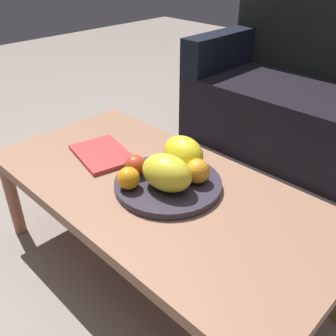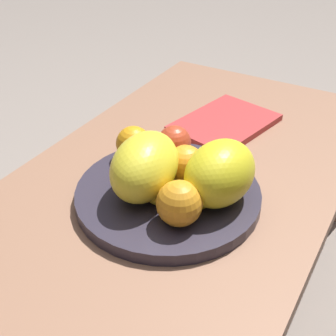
{
  "view_description": "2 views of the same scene",
  "coord_description": "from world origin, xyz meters",
  "px_view_note": "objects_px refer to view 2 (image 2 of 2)",
  "views": [
    {
      "loc": [
        0.77,
        -0.72,
        1.11
      ],
      "look_at": [
        0.03,
        0.02,
        0.47
      ],
      "focal_mm": 40.03,
      "sensor_mm": 36.0,
      "label": 1
    },
    {
      "loc": [
        0.65,
        0.38,
        0.95
      ],
      "look_at": [
        0.03,
        0.02,
        0.47
      ],
      "focal_mm": 49.16,
      "sensor_mm": 36.0,
      "label": 2
    }
  ],
  "objects_px": {
    "melon_smaller_beside": "(220,173)",
    "banana_bunch": "(199,192)",
    "orange_front": "(134,143)",
    "orange_left": "(179,203)",
    "melon_large_front": "(145,166)",
    "fruit_bowl": "(168,195)",
    "magazine": "(225,123)",
    "apple_front": "(174,142)",
    "coffee_table": "(167,203)",
    "orange_right": "(186,163)"
  },
  "relations": [
    {
      "from": "melon_smaller_beside",
      "to": "magazine",
      "type": "height_order",
      "value": "melon_smaller_beside"
    },
    {
      "from": "coffee_table",
      "to": "apple_front",
      "type": "distance_m",
      "value": 0.13
    },
    {
      "from": "orange_right",
      "to": "magazine",
      "type": "distance_m",
      "value": 0.29
    },
    {
      "from": "melon_smaller_beside",
      "to": "banana_bunch",
      "type": "xyz_separation_m",
      "value": [
        0.03,
        -0.02,
        -0.03
      ]
    },
    {
      "from": "melon_large_front",
      "to": "magazine",
      "type": "bearing_deg",
      "value": 178.94
    },
    {
      "from": "orange_right",
      "to": "melon_smaller_beside",
      "type": "bearing_deg",
      "value": 72.27
    },
    {
      "from": "fruit_bowl",
      "to": "orange_front",
      "type": "height_order",
      "value": "orange_front"
    },
    {
      "from": "fruit_bowl",
      "to": "melon_large_front",
      "type": "height_order",
      "value": "melon_large_front"
    },
    {
      "from": "melon_large_front",
      "to": "orange_left",
      "type": "height_order",
      "value": "melon_large_front"
    },
    {
      "from": "orange_front",
      "to": "magazine",
      "type": "height_order",
      "value": "orange_front"
    },
    {
      "from": "orange_right",
      "to": "banana_bunch",
      "type": "bearing_deg",
      "value": 44.87
    },
    {
      "from": "orange_right",
      "to": "apple_front",
      "type": "xyz_separation_m",
      "value": [
        -0.06,
        -0.06,
        -0.0
      ]
    },
    {
      "from": "orange_front",
      "to": "orange_left",
      "type": "height_order",
      "value": "orange_left"
    },
    {
      "from": "orange_front",
      "to": "orange_left",
      "type": "xyz_separation_m",
      "value": [
        0.13,
        0.18,
        0.0
      ]
    },
    {
      "from": "orange_left",
      "to": "banana_bunch",
      "type": "height_order",
      "value": "orange_left"
    },
    {
      "from": "apple_front",
      "to": "orange_left",
      "type": "bearing_deg",
      "value": 31.68
    },
    {
      "from": "fruit_bowl",
      "to": "orange_right",
      "type": "bearing_deg",
      "value": 166.59
    },
    {
      "from": "melon_smaller_beside",
      "to": "orange_right",
      "type": "distance_m",
      "value": 0.09
    },
    {
      "from": "melon_large_front",
      "to": "coffee_table",
      "type": "bearing_deg",
      "value": 168.58
    },
    {
      "from": "orange_front",
      "to": "orange_right",
      "type": "distance_m",
      "value": 0.13
    },
    {
      "from": "magazine",
      "to": "melon_smaller_beside",
      "type": "bearing_deg",
      "value": 34.27
    },
    {
      "from": "fruit_bowl",
      "to": "apple_front",
      "type": "height_order",
      "value": "apple_front"
    },
    {
      "from": "orange_left",
      "to": "orange_right",
      "type": "xyz_separation_m",
      "value": [
        -0.12,
        -0.05,
        -0.0
      ]
    },
    {
      "from": "orange_left",
      "to": "banana_bunch",
      "type": "distance_m",
      "value": 0.06
    },
    {
      "from": "melon_large_front",
      "to": "orange_front",
      "type": "xyz_separation_m",
      "value": [
        -0.09,
        -0.08,
        -0.02
      ]
    },
    {
      "from": "orange_front",
      "to": "banana_bunch",
      "type": "xyz_separation_m",
      "value": [
        0.07,
        0.19,
        -0.01
      ]
    },
    {
      "from": "coffee_table",
      "to": "orange_front",
      "type": "height_order",
      "value": "orange_front"
    },
    {
      "from": "fruit_bowl",
      "to": "orange_left",
      "type": "bearing_deg",
      "value": 41.6
    },
    {
      "from": "orange_left",
      "to": "magazine",
      "type": "relative_size",
      "value": 0.33
    },
    {
      "from": "melon_smaller_beside",
      "to": "orange_front",
      "type": "xyz_separation_m",
      "value": [
        -0.04,
        -0.21,
        -0.02
      ]
    },
    {
      "from": "banana_bunch",
      "to": "magazine",
      "type": "height_order",
      "value": "banana_bunch"
    },
    {
      "from": "orange_left",
      "to": "fruit_bowl",
      "type": "bearing_deg",
      "value": -138.4
    },
    {
      "from": "orange_front",
      "to": "magazine",
      "type": "relative_size",
      "value": 0.3
    },
    {
      "from": "coffee_table",
      "to": "fruit_bowl",
      "type": "height_order",
      "value": "fruit_bowl"
    },
    {
      "from": "coffee_table",
      "to": "banana_bunch",
      "type": "height_order",
      "value": "banana_bunch"
    },
    {
      "from": "melon_smaller_beside",
      "to": "orange_left",
      "type": "bearing_deg",
      "value": -18.79
    },
    {
      "from": "orange_front",
      "to": "coffee_table",
      "type": "bearing_deg",
      "value": 74.05
    },
    {
      "from": "coffee_table",
      "to": "apple_front",
      "type": "xyz_separation_m",
      "value": [
        -0.08,
        -0.03,
        0.1
      ]
    },
    {
      "from": "fruit_bowl",
      "to": "orange_left",
      "type": "distance_m",
      "value": 0.11
    },
    {
      "from": "melon_large_front",
      "to": "orange_right",
      "type": "distance_m",
      "value": 0.09
    },
    {
      "from": "melon_smaller_beside",
      "to": "magazine",
      "type": "relative_size",
      "value": 0.63
    },
    {
      "from": "apple_front",
      "to": "melon_smaller_beside",
      "type": "bearing_deg",
      "value": 58.62
    },
    {
      "from": "melon_smaller_beside",
      "to": "orange_front",
      "type": "relative_size",
      "value": 2.14
    },
    {
      "from": "banana_bunch",
      "to": "orange_right",
      "type": "bearing_deg",
      "value": -135.13
    },
    {
      "from": "orange_front",
      "to": "banana_bunch",
      "type": "relative_size",
      "value": 0.42
    },
    {
      "from": "melon_smaller_beside",
      "to": "banana_bunch",
      "type": "height_order",
      "value": "melon_smaller_beside"
    },
    {
      "from": "orange_left",
      "to": "magazine",
      "type": "distance_m",
      "value": 0.42
    },
    {
      "from": "melon_large_front",
      "to": "melon_smaller_beside",
      "type": "xyz_separation_m",
      "value": [
        -0.05,
        0.13,
        -0.0
      ]
    },
    {
      "from": "orange_left",
      "to": "banana_bunch",
      "type": "relative_size",
      "value": 0.46
    },
    {
      "from": "orange_front",
      "to": "orange_left",
      "type": "relative_size",
      "value": 0.9
    }
  ]
}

